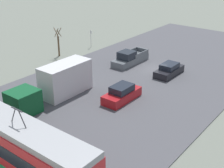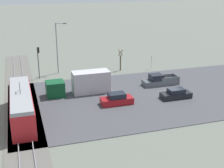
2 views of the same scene
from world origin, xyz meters
name	(u,v)px [view 2 (image 2 of 2)]	position (x,y,z in m)	size (l,w,h in m)	color
ground_plane	(171,93)	(0.00, 0.00, 0.00)	(320.00, 320.00, 0.00)	#60665B
road_surface	(171,92)	(0.00, 0.00, 0.04)	(21.13, 47.08, 0.08)	#424247
rail_bed	(22,110)	(0.00, 21.74, 0.05)	(60.30, 4.40, 0.22)	#5B5954
light_rail_tram	(22,106)	(-2.77, 21.74, 1.77)	(12.36, 2.62, 4.61)	#B21E23
box_truck	(82,83)	(3.63, 12.82, 1.58)	(2.41, 9.39, 3.25)	#0C4723
pickup_truck	(160,81)	(3.58, 0.17, 0.76)	(1.96, 5.84, 1.80)	#4C5156
sedan_car_0	(117,99)	(-1.86, 9.26, 0.73)	(1.85, 4.39, 1.58)	maroon
sedan_car_1	(176,94)	(-2.32, 0.48, 0.66)	(1.84, 4.36, 1.41)	black
traffic_light_pole	(38,59)	(12.77, 18.29, 3.53)	(0.28, 0.47, 5.47)	#47474C
street_tree	(120,61)	(13.25, 3.57, 1.83)	(0.97, 0.80, 4.03)	brown
street_lamp_near_crossing	(58,45)	(15.10, 14.63, 5.15)	(0.36, 1.95, 9.03)	gray
no_parking_sign	(151,61)	(12.53, -2.32, 1.55)	(0.32, 0.08, 2.56)	gray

